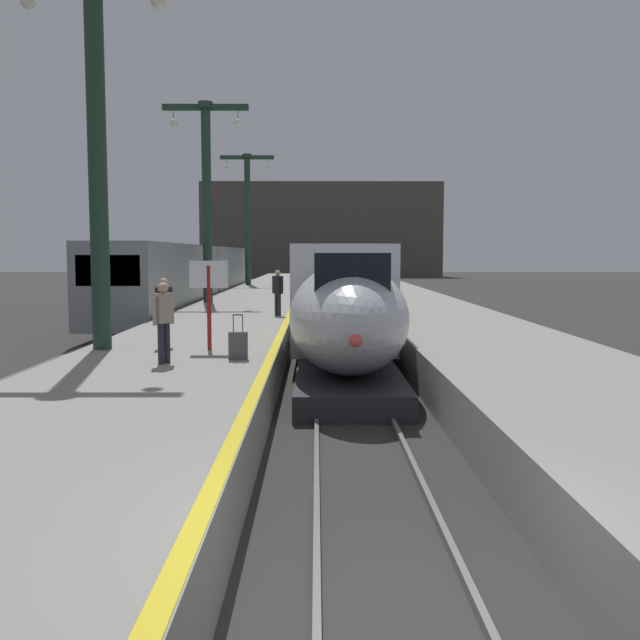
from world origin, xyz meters
TOP-DOWN VIEW (x-y plane):
  - ground_plane at (0.00, 0.00)m, footprint 260.00×260.00m
  - platform_left at (-4.05, 24.75)m, footprint 4.80×110.00m
  - platform_right at (4.05, 24.75)m, footprint 4.80×110.00m
  - platform_left_safety_stripe at (-1.77, 24.75)m, footprint 0.20×107.80m
  - rail_main_left at (-0.75, 27.50)m, footprint 0.08×110.00m
  - rail_main_right at (0.75, 27.50)m, footprint 0.08×110.00m
  - rail_secondary_left at (-8.85, 27.50)m, footprint 0.08×110.00m
  - rail_secondary_right at (-7.35, 27.50)m, footprint 0.08×110.00m
  - highspeed_train_main at (0.00, 44.40)m, footprint 2.92×75.13m
  - regional_train_adjacent at (-8.10, 37.53)m, footprint 2.85×36.60m
  - station_column_mid at (-5.90, 11.17)m, footprint 4.00×0.68m
  - station_column_far at (-5.90, 28.18)m, footprint 4.00×0.68m
  - station_column_distant at (-5.90, 48.35)m, footprint 4.00×0.68m
  - passenger_near_edge at (-3.93, 8.84)m, footprint 0.40×0.48m
  - passenger_mid_platform at (-2.19, 20.65)m, footprint 0.42×0.44m
  - passenger_far_waiting at (-4.50, 11.65)m, footprint 0.39×0.50m
  - rolling_suitcase at (-2.45, 9.42)m, footprint 0.40×0.22m
  - departure_info_board at (-3.30, 10.98)m, footprint 0.90×0.10m
  - terminus_back_wall at (0.00, 102.00)m, footprint 36.00×2.00m

SIDE VIEW (x-z plane):
  - ground_plane at x=0.00m, z-range 0.00..0.00m
  - rail_main_left at x=-0.75m, z-range 0.00..0.12m
  - rail_main_right at x=0.75m, z-range 0.00..0.12m
  - rail_secondary_left at x=-8.85m, z-range 0.00..0.12m
  - rail_secondary_right at x=-7.35m, z-range 0.00..0.12m
  - platform_left at x=-4.05m, z-range 0.00..1.05m
  - platform_right at x=4.05m, z-range 0.00..1.05m
  - platform_left_safety_stripe at x=-1.77m, z-range 1.05..1.06m
  - rolling_suitcase at x=-2.45m, z-range 0.86..1.85m
  - highspeed_train_main at x=0.00m, z-range 0.17..3.77m
  - passenger_near_edge at x=-3.93m, z-range 1.19..2.88m
  - passenger_mid_platform at x=-2.19m, z-range 1.19..2.88m
  - passenger_far_waiting at x=-4.50m, z-range 1.19..2.88m
  - regional_train_adjacent at x=-8.10m, z-range 0.23..4.03m
  - departure_info_board at x=-3.30m, z-range 1.50..3.62m
  - station_column_mid at x=-5.90m, z-range 1.98..11.01m
  - station_column_far at x=-5.90m, z-range 1.99..11.30m
  - station_column_distant at x=-5.90m, z-range 2.00..11.68m
  - terminus_back_wall at x=0.00m, z-range 0.00..14.00m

